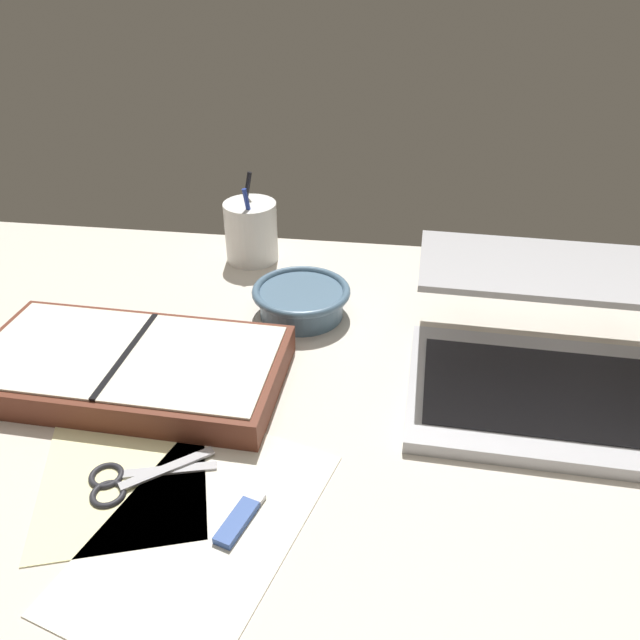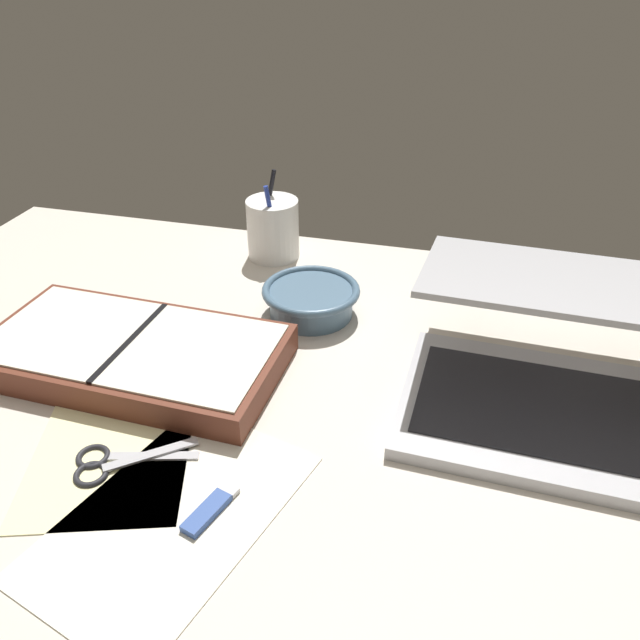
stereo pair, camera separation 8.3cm
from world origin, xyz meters
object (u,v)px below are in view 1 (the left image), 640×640
Objects in this scene: scissors at (124,481)px; planner at (129,366)px; laptop at (543,350)px; bowl at (302,300)px; pen_cup at (251,231)px.

planner is at bearing 82.33° from scissors.
laptop is at bearing -0.40° from scissors.
bowl is 39.85cm from scissors.
planner is at bearing -102.31° from pen_cup.
planner reaches higher than scissors.
bowl is at bearing -55.75° from pen_cup.
pen_cup is at bearing 148.25° from laptop.
planner is 18.99cm from scissors.
laptop reaches higher than bowl.
scissors is at bearing -91.87° from pen_cup.
bowl is at bearing 161.03° from laptop.
pen_cup reaches higher than bowl.
pen_cup is 0.37× the size of planner.
planner is 3.00× the size of scissors.
bowl is at bearing 42.19° from scissors.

